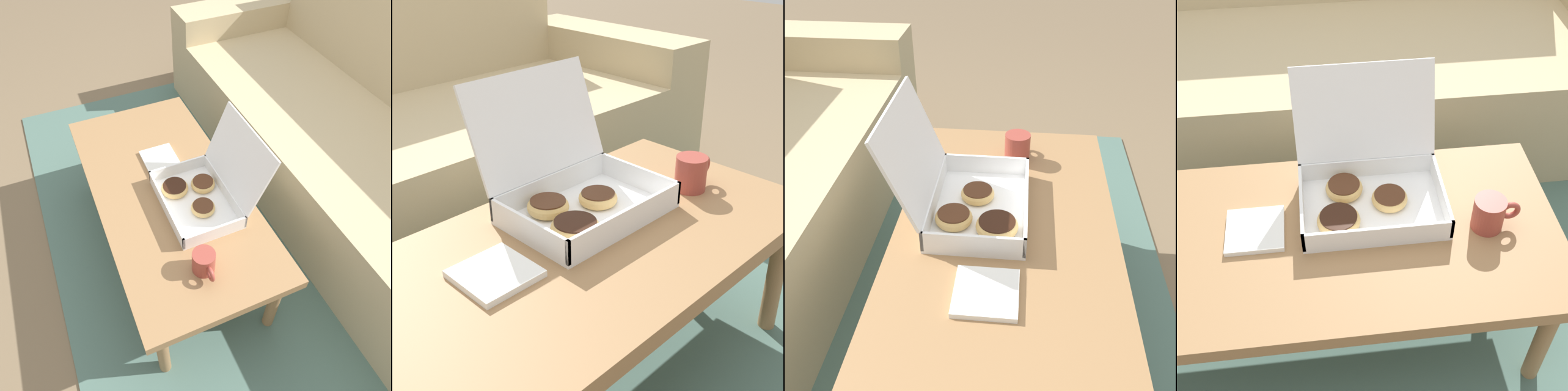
% 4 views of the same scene
% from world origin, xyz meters
% --- Properties ---
extents(ground_plane, '(12.00, 12.00, 0.00)m').
position_xyz_m(ground_plane, '(0.00, 0.00, 0.00)').
color(ground_plane, '#756047').
extents(area_rug, '(2.58, 1.96, 0.01)m').
position_xyz_m(area_rug, '(0.00, 0.30, 0.01)').
color(area_rug, '#4C6B60').
rests_on(area_rug, ground_plane).
extents(coffee_table, '(1.15, 0.56, 0.40)m').
position_xyz_m(coffee_table, '(0.00, -0.14, 0.36)').
color(coffee_table, '#997047').
rests_on(coffee_table, ground_plane).
extents(pastry_box, '(0.36, 0.34, 0.30)m').
position_xyz_m(pastry_box, '(0.10, -0.03, 0.45)').
color(pastry_box, white).
rests_on(pastry_box, coffee_table).
extents(coffee_mug, '(0.12, 0.08, 0.09)m').
position_xyz_m(coffee_mug, '(0.39, -0.16, 0.44)').
color(coffee_mug, '#993D33').
rests_on(coffee_mug, coffee_table).
extents(napkin_stack, '(0.14, 0.14, 0.01)m').
position_xyz_m(napkin_stack, '(-0.17, -0.11, 0.40)').
color(napkin_stack, white).
rests_on(napkin_stack, coffee_table).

